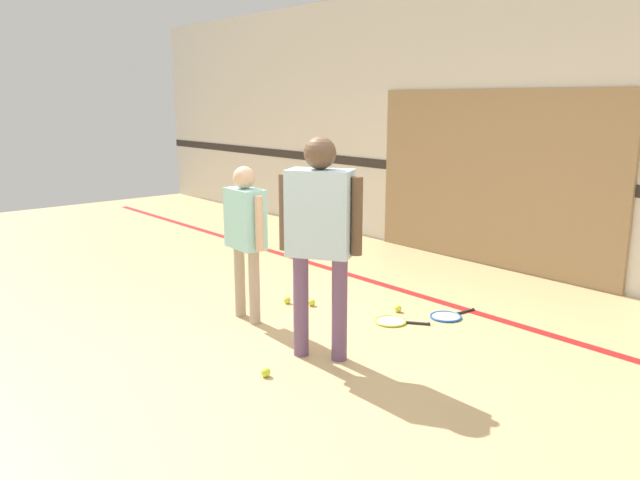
{
  "coord_description": "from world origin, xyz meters",
  "views": [
    {
      "loc": [
        3.35,
        -2.65,
        1.86
      ],
      "look_at": [
        0.08,
        0.18,
        0.89
      ],
      "focal_mm": 35.0,
      "sensor_mm": 36.0,
      "label": 1
    }
  ],
  "objects_px": {
    "tennis_ball_by_spare_racket": "(398,308)",
    "tennis_ball_stray_right": "(287,300)",
    "tennis_ball_near_instructor": "(266,372)",
    "person_student_left": "(245,227)",
    "racket_second_spare": "(447,316)",
    "racket_spare_on_floor": "(393,321)",
    "person_instructor": "(320,225)",
    "tennis_ball_stray_left": "(312,302)"
  },
  "relations": [
    {
      "from": "person_instructor",
      "to": "tennis_ball_near_instructor",
      "type": "xyz_separation_m",
      "value": [
        0.01,
        -0.5,
        -0.97
      ]
    },
    {
      "from": "racket_second_spare",
      "to": "tennis_ball_near_instructor",
      "type": "height_order",
      "value": "tennis_ball_near_instructor"
    },
    {
      "from": "tennis_ball_stray_right",
      "to": "person_instructor",
      "type": "bearing_deg",
      "value": -27.01
    },
    {
      "from": "racket_spare_on_floor",
      "to": "racket_second_spare",
      "type": "height_order",
      "value": "same"
    },
    {
      "from": "racket_spare_on_floor",
      "to": "tennis_ball_by_spare_racket",
      "type": "xyz_separation_m",
      "value": [
        -0.15,
        0.23,
        0.02
      ]
    },
    {
      "from": "tennis_ball_near_instructor",
      "to": "person_instructor",
      "type": "bearing_deg",
      "value": 91.31
    },
    {
      "from": "person_student_left",
      "to": "racket_spare_on_floor",
      "type": "height_order",
      "value": "person_student_left"
    },
    {
      "from": "racket_second_spare",
      "to": "tennis_ball_stray_right",
      "type": "distance_m",
      "value": 1.47
    },
    {
      "from": "tennis_ball_near_instructor",
      "to": "tennis_ball_stray_left",
      "type": "xyz_separation_m",
      "value": [
        -0.95,
        1.21,
        0.0
      ]
    },
    {
      "from": "racket_second_spare",
      "to": "tennis_ball_by_spare_racket",
      "type": "height_order",
      "value": "tennis_ball_by_spare_racket"
    },
    {
      "from": "tennis_ball_near_instructor",
      "to": "tennis_ball_by_spare_racket",
      "type": "xyz_separation_m",
      "value": [
        -0.31,
        1.69,
        0.0
      ]
    },
    {
      "from": "person_instructor",
      "to": "racket_second_spare",
      "type": "height_order",
      "value": "person_instructor"
    },
    {
      "from": "tennis_ball_near_instructor",
      "to": "racket_spare_on_floor",
      "type": "bearing_deg",
      "value": 96.16
    },
    {
      "from": "tennis_ball_by_spare_racket",
      "to": "tennis_ball_stray_right",
      "type": "xyz_separation_m",
      "value": [
        -0.84,
        -0.6,
        0.0
      ]
    },
    {
      "from": "person_student_left",
      "to": "tennis_ball_near_instructor",
      "type": "xyz_separation_m",
      "value": [
        1.03,
        -0.56,
        -0.79
      ]
    },
    {
      "from": "racket_spare_on_floor",
      "to": "racket_second_spare",
      "type": "xyz_separation_m",
      "value": [
        0.23,
        0.46,
        0.0
      ]
    },
    {
      "from": "tennis_ball_by_spare_racket",
      "to": "tennis_ball_stray_left",
      "type": "relative_size",
      "value": 1.0
    },
    {
      "from": "person_instructor",
      "to": "tennis_ball_stray_left",
      "type": "distance_m",
      "value": 1.52
    },
    {
      "from": "tennis_ball_near_instructor",
      "to": "tennis_ball_by_spare_racket",
      "type": "distance_m",
      "value": 1.71
    },
    {
      "from": "person_student_left",
      "to": "tennis_ball_near_instructor",
      "type": "bearing_deg",
      "value": -24.96
    },
    {
      "from": "racket_spare_on_floor",
      "to": "tennis_ball_near_instructor",
      "type": "relative_size",
      "value": 7.15
    },
    {
      "from": "person_student_left",
      "to": "tennis_ball_stray_left",
      "type": "bearing_deg",
      "value": 85.98
    },
    {
      "from": "tennis_ball_by_spare_racket",
      "to": "tennis_ball_stray_right",
      "type": "height_order",
      "value": "same"
    },
    {
      "from": "person_student_left",
      "to": "tennis_ball_by_spare_racket",
      "type": "xyz_separation_m",
      "value": [
        0.72,
        1.13,
        -0.79
      ]
    },
    {
      "from": "racket_spare_on_floor",
      "to": "person_instructor",
      "type": "bearing_deg",
      "value": -117.26
    },
    {
      "from": "person_student_left",
      "to": "tennis_ball_stray_left",
      "type": "height_order",
      "value": "person_student_left"
    },
    {
      "from": "tennis_ball_stray_right",
      "to": "racket_spare_on_floor",
      "type": "bearing_deg",
      "value": 20.42
    },
    {
      "from": "person_instructor",
      "to": "tennis_ball_by_spare_racket",
      "type": "bearing_deg",
      "value": 72.45
    },
    {
      "from": "tennis_ball_stray_right",
      "to": "tennis_ball_stray_left",
      "type": "bearing_deg",
      "value": 32.62
    },
    {
      "from": "racket_second_spare",
      "to": "tennis_ball_near_instructor",
      "type": "xyz_separation_m",
      "value": [
        -0.07,
        -1.91,
        0.02
      ]
    },
    {
      "from": "racket_second_spare",
      "to": "tennis_ball_by_spare_racket",
      "type": "bearing_deg",
      "value": 128.75
    },
    {
      "from": "person_student_left",
      "to": "tennis_ball_by_spare_racket",
      "type": "relative_size",
      "value": 20.13
    },
    {
      "from": "person_instructor",
      "to": "person_student_left",
      "type": "relative_size",
      "value": 1.22
    },
    {
      "from": "racket_spare_on_floor",
      "to": "racket_second_spare",
      "type": "distance_m",
      "value": 0.51
    },
    {
      "from": "tennis_ball_stray_left",
      "to": "tennis_ball_stray_right",
      "type": "distance_m",
      "value": 0.24
    },
    {
      "from": "person_student_left",
      "to": "tennis_ball_near_instructor",
      "type": "height_order",
      "value": "person_student_left"
    },
    {
      "from": "tennis_ball_near_instructor",
      "to": "person_student_left",
      "type": "bearing_deg",
      "value": 151.57
    },
    {
      "from": "person_student_left",
      "to": "racket_second_spare",
      "type": "bearing_deg",
      "value": 54.26
    },
    {
      "from": "tennis_ball_by_spare_racket",
      "to": "tennis_ball_stray_left",
      "type": "bearing_deg",
      "value": -143.38
    },
    {
      "from": "person_instructor",
      "to": "tennis_ball_stray_left",
      "type": "bearing_deg",
      "value": 111.22
    },
    {
      "from": "person_student_left",
      "to": "racket_second_spare",
      "type": "height_order",
      "value": "person_student_left"
    },
    {
      "from": "person_student_left",
      "to": "racket_second_spare",
      "type": "xyz_separation_m",
      "value": [
        1.1,
        1.35,
        -0.81
      ]
    }
  ]
}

